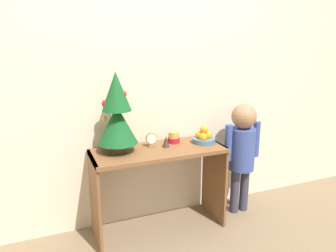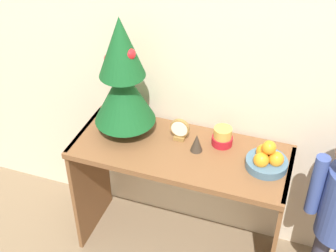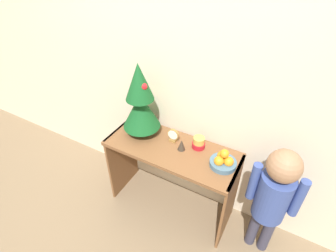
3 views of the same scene
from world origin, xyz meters
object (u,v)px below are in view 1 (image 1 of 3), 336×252
(mini_tree, at_px, (117,114))
(fruit_bowl, at_px, (204,137))
(desk_clock, at_px, (152,140))
(figurine, at_px, (166,142))
(singing_bowl, at_px, (174,137))
(child_figure, at_px, (242,146))

(mini_tree, xyz_separation_m, fruit_bowl, (0.71, -0.04, -0.25))
(desk_clock, relative_size, figurine, 1.26)
(singing_bowl, bearing_deg, desk_clock, -171.57)
(mini_tree, xyz_separation_m, child_figure, (1.09, -0.06, -0.37))
(singing_bowl, relative_size, child_figure, 0.10)
(singing_bowl, bearing_deg, fruit_bowl, -22.60)
(child_figure, bearing_deg, desk_clock, 174.33)
(singing_bowl, bearing_deg, figurine, -140.19)
(child_figure, bearing_deg, singing_bowl, 169.62)
(singing_bowl, relative_size, desk_clock, 0.87)
(fruit_bowl, bearing_deg, mini_tree, 176.52)
(singing_bowl, xyz_separation_m, figurine, (-0.10, -0.09, 0.00))
(mini_tree, relative_size, desk_clock, 5.28)
(figurine, bearing_deg, fruit_bowl, -1.58)
(desk_clock, bearing_deg, mini_tree, -175.47)
(mini_tree, distance_m, singing_bowl, 0.55)
(fruit_bowl, height_order, child_figure, child_figure)
(singing_bowl, height_order, figurine, singing_bowl)
(singing_bowl, bearing_deg, mini_tree, -173.80)
(figurine, bearing_deg, mini_tree, 174.85)
(fruit_bowl, distance_m, child_figure, 0.39)
(mini_tree, bearing_deg, figurine, -5.15)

